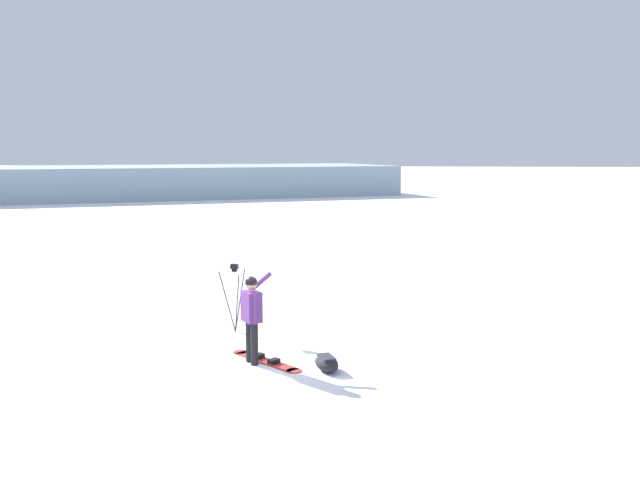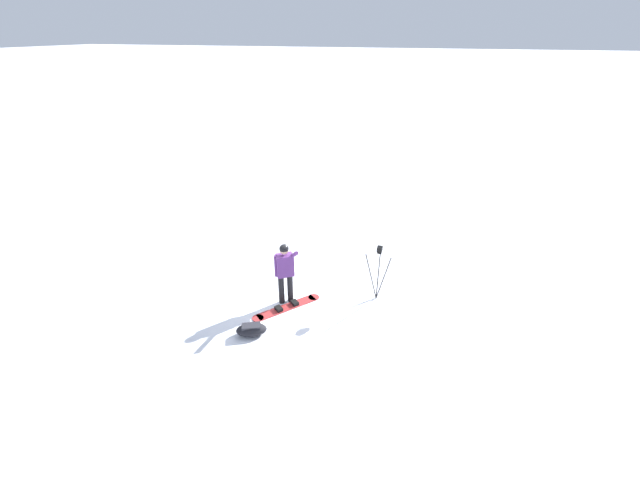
% 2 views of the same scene
% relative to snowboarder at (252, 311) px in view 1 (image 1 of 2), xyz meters
% --- Properties ---
extents(ground_plane, '(300.00, 300.00, 0.00)m').
position_rel_snowboarder_xyz_m(ground_plane, '(0.01, 0.30, -0.96)').
color(ground_plane, white).
extents(snowboarder, '(0.70, 0.54, 1.62)m').
position_rel_snowboarder_xyz_m(snowboarder, '(0.00, 0.00, 0.00)').
color(snowboarder, black).
rests_on(snowboarder, ground_plane).
extents(snowboard, '(1.25, 1.45, 0.10)m').
position_rel_snowboarder_xyz_m(snowboard, '(0.10, -0.23, -0.94)').
color(snowboard, '#B23333').
rests_on(snowboard, ground_plane).
extents(gear_bag_large, '(0.76, 0.62, 0.26)m').
position_rel_snowboarder_xyz_m(gear_bag_large, '(-0.27, -1.38, -0.82)').
color(gear_bag_large, black).
rests_on(gear_bag_large, ground_plane).
extents(camera_tripod, '(0.62, 0.52, 1.46)m').
position_rel_snowboarder_xyz_m(camera_tripod, '(2.09, 0.82, 0.07)').
color(camera_tripod, '#262628').
rests_on(camera_tripod, ground_plane).
extents(distant_ridge, '(32.39, 47.88, 2.49)m').
position_rel_snowboarder_xyz_m(distant_ridge, '(41.85, 21.15, 0.28)').
color(distant_ridge, '#93A8B8').
rests_on(distant_ridge, ground_plane).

